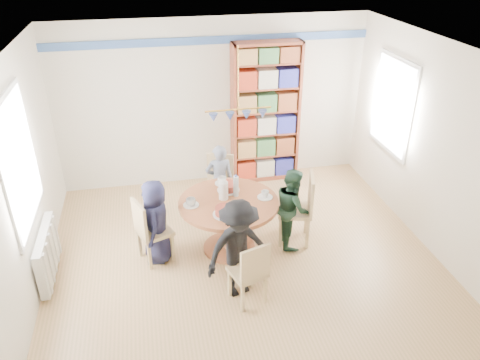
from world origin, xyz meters
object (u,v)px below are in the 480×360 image
object	(u,v)px
chair_near	(251,271)
bookshelf	(265,115)
person_far	(220,181)
chair_right	(301,206)
radiator	(48,254)
person_right	(292,207)
person_left	(156,222)
dining_table	(229,214)
chair_far	(219,182)
person_near	(239,249)
chair_left	(149,229)

from	to	relation	value
chair_near	bookshelf	xyz separation A→B (m)	(0.93, 3.00, 0.68)
person_far	bookshelf	size ratio (longest dim) A/B	0.48
chair_right	person_far	distance (m)	1.32
radiator	person_right	distance (m)	3.14
person_left	person_far	size ratio (longest dim) A/B	1.01
chair_right	dining_table	bearing A→B (deg)	-179.40
chair_far	person_near	world-z (taller)	person_near
dining_table	chair_right	xyz separation A→B (m)	(1.00, 0.01, -0.00)
person_far	chair_near	bearing A→B (deg)	90.27
bookshelf	chair_right	bearing A→B (deg)	-89.47
chair_right	person_far	xyz separation A→B (m)	(-0.96, 0.90, 0.01)
dining_table	person_left	world-z (taller)	person_left
dining_table	chair_left	bearing A→B (deg)	-178.12
chair_far	person_right	bearing A→B (deg)	-51.40
chair_right	person_right	distance (m)	0.14
chair_near	person_near	xyz separation A→B (m)	(-0.09, 0.22, 0.16)
person_far	bookshelf	bearing A→B (deg)	-133.04
person_right	person_near	size ratio (longest dim) A/B	0.90
chair_right	person_left	bearing A→B (deg)	-179.50
chair_right	bookshelf	xyz separation A→B (m)	(-0.02, 1.92, 0.59)
dining_table	person_far	xyz separation A→B (m)	(0.03, 0.91, 0.01)
chair_left	person_near	world-z (taller)	person_near
radiator	dining_table	distance (m)	2.28
chair_near	bookshelf	bearing A→B (deg)	72.81
person_right	person_far	bearing A→B (deg)	45.89
person_near	chair_near	bearing A→B (deg)	-83.47
chair_left	dining_table	bearing A→B (deg)	1.88
dining_table	person_far	world-z (taller)	person_far
person_right	person_left	bearing A→B (deg)	93.95
person_right	chair_right	bearing A→B (deg)	-71.87
chair_near	chair_right	bearing A→B (deg)	48.78
dining_table	person_near	bearing A→B (deg)	-92.89
dining_table	person_far	size ratio (longest dim) A/B	1.15
person_right	dining_table	bearing A→B (deg)	92.94
person_left	person_right	distance (m)	1.80
chair_far	person_far	bearing A→B (deg)	-96.92
dining_table	chair_near	distance (m)	1.08
radiator	person_left	xyz separation A→B (m)	(1.33, 0.10, 0.22)
radiator	chair_near	size ratio (longest dim) A/B	1.18
radiator	person_far	world-z (taller)	person_far
dining_table	chair_right	size ratio (longest dim) A/B	1.29
chair_far	person_right	size ratio (longest dim) A/B	0.81
chair_left	chair_right	distance (m)	2.04
radiator	chair_left	size ratio (longest dim) A/B	1.11
dining_table	person_near	xyz separation A→B (m)	(-0.04, -0.85, 0.07)
dining_table	chair_near	xyz separation A→B (m)	(0.05, -1.07, -0.09)
dining_table	bookshelf	world-z (taller)	bookshelf
radiator	person_far	distance (m)	2.53
chair_far	bookshelf	size ratio (longest dim) A/B	0.39
radiator	chair_left	xyz separation A→B (m)	(1.23, 0.08, 0.15)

